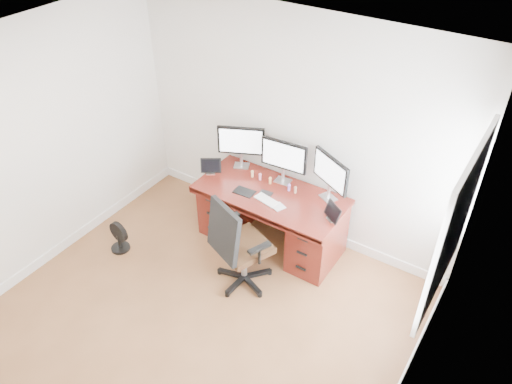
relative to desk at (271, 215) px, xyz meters
The scene contains 20 objects.
ground 1.87m from the desk, 90.00° to the right, with size 4.50×4.50×0.00m, color brown.
back_wall 1.04m from the desk, 90.00° to the left, with size 4.00×0.10×2.70m, color white.
right_wall 2.80m from the desk, 40.79° to the right, with size 0.10×4.50×2.70m.
desk is the anchor object (origin of this frame).
office_chair 0.75m from the desk, 84.89° to the right, with size 0.77×0.77×1.11m.
floor_fan 1.81m from the desk, 142.61° to the right, with size 0.26×0.22×0.38m.
monitor_left 0.93m from the desk, 157.67° to the left, with size 0.51×0.27×0.53m.
monitor_center 0.72m from the desk, 89.97° to the left, with size 0.55×0.15×0.53m.
monitor_right 0.93m from the desk, 22.33° to the left, with size 0.51×0.28×0.53m.
tablet_left 0.91m from the desk, behind, with size 0.24×0.19×0.19m.
tablet_right 0.89m from the desk, ahead, with size 0.24×0.19×0.19m.
keyboard 0.40m from the desk, 78.23° to the right, with size 0.28×0.12×0.01m, color white.
trackpad 0.46m from the desk, 44.67° to the right, with size 0.12×0.12×0.01m, color silver.
drawing_tablet 0.47m from the desk, 144.74° to the right, with size 0.23×0.15×0.01m, color black.
phone 0.36m from the desk, 121.15° to the right, with size 0.14×0.07×0.01m, color black.
figurine_yellow 0.54m from the desk, 160.89° to the left, with size 0.04×0.04×0.09m.
figurine_pink 0.48m from the desk, 153.24° to the left, with size 0.04×0.04×0.09m.
figurine_orange 0.43m from the desk, 129.63° to the left, with size 0.04×0.04×0.09m.
figurine_purple 0.44m from the desk, 38.66° to the left, with size 0.04×0.04×0.09m.
figurine_brown 0.48m from the desk, 27.39° to the left, with size 0.04×0.04×0.09m.
Camera 1 is at (2.30, -2.03, 4.10)m, focal length 35.00 mm.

